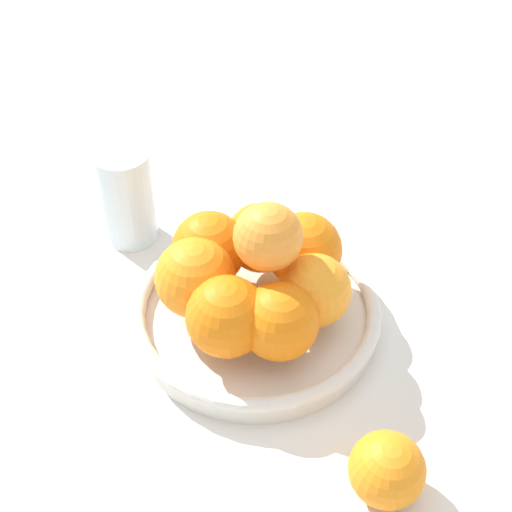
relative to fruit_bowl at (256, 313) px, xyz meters
name	(u,v)px	position (x,y,z in m)	size (l,w,h in m)	color
ground_plane	(256,324)	(0.00, 0.00, -0.02)	(4.00, 4.00, 0.00)	silver
fruit_bowl	(256,313)	(0.00, 0.00, 0.00)	(0.27, 0.27, 0.03)	silver
orange_pile	(254,273)	(0.00, 0.00, 0.06)	(0.20, 0.20, 0.13)	orange
stray_orange	(387,470)	(0.21, 0.09, 0.02)	(0.07, 0.07, 0.07)	orange
drinking_glass	(127,196)	(-0.16, -0.14, 0.04)	(0.06, 0.06, 0.12)	silver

